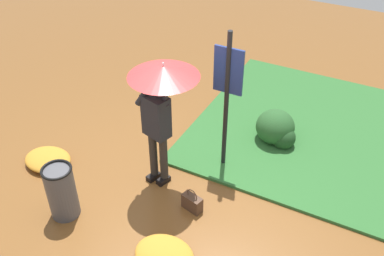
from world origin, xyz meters
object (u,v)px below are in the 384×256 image
Objects in this scene: handbag at (192,203)px; trash_bin at (61,192)px; info_sign_post at (227,87)px; person_with_umbrella at (160,95)px.

trash_bin is at bearing -149.89° from handbag.
trash_bin reaches higher than handbag.
info_sign_post is 1.72m from handbag.
person_with_umbrella is 1.61m from handbag.
person_with_umbrella is 5.53× the size of handbag.
trash_bin is at bearing -125.74° from person_with_umbrella.
info_sign_post is at bearing 52.51° from trash_bin.
person_with_umbrella is at bearing 54.26° from trash_bin.
info_sign_post is 2.72m from trash_bin.
info_sign_post reaches higher than trash_bin.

